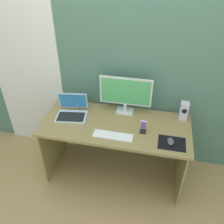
% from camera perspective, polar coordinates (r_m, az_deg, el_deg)
% --- Properties ---
extents(ground_plane, '(8.00, 8.00, 0.00)m').
position_cam_1_polar(ground_plane, '(2.90, 0.66, -14.12)').
color(ground_plane, tan).
extents(wall_back, '(6.00, 0.04, 2.50)m').
position_cam_1_polar(wall_back, '(2.47, 2.78, 12.63)').
color(wall_back, '#4F7765').
rests_on(wall_back, ground_plane).
extents(door_left, '(0.82, 0.02, 2.02)m').
position_cam_1_polar(door_left, '(2.92, -19.77, 9.09)').
color(door_left, white).
rests_on(door_left, ground_plane).
extents(desk, '(1.51, 0.67, 0.71)m').
position_cam_1_polar(desk, '(2.49, 0.75, -5.45)').
color(desk, '#957C4B').
rests_on(desk, ground_plane).
extents(monitor, '(0.55, 0.14, 0.41)m').
position_cam_1_polar(monitor, '(2.46, 3.28, 4.50)').
color(monitor, silver).
rests_on(monitor, desk).
extents(speaker_right, '(0.08, 0.09, 0.19)m').
position_cam_1_polar(speaker_right, '(2.53, 16.95, 0.29)').
color(speaker_right, silver).
rests_on(speaker_right, desk).
extents(laptop, '(0.35, 0.32, 0.23)m').
position_cam_1_polar(laptop, '(2.54, -9.64, 0.20)').
color(laptop, silver).
rests_on(laptop, desk).
extents(fishbowl, '(0.16, 0.16, 0.16)m').
position_cam_1_polar(fishbowl, '(2.66, -8.16, 2.80)').
color(fishbowl, silver).
rests_on(fishbowl, desk).
extents(keyboard_external, '(0.38, 0.11, 0.01)m').
position_cam_1_polar(keyboard_external, '(2.25, 0.22, -5.73)').
color(keyboard_external, white).
rests_on(keyboard_external, desk).
extents(mousepad, '(0.25, 0.20, 0.00)m').
position_cam_1_polar(mousepad, '(2.25, 14.23, -7.30)').
color(mousepad, black).
rests_on(mousepad, desk).
extents(mouse, '(0.07, 0.10, 0.04)m').
position_cam_1_polar(mouse, '(2.23, 13.95, -6.88)').
color(mouse, '#4A5153').
rests_on(mouse, mousepad).
extents(phone_in_dock, '(0.06, 0.06, 0.14)m').
position_cam_1_polar(phone_in_dock, '(2.30, 7.55, -3.81)').
color(phone_in_dock, black).
rests_on(phone_in_dock, desk).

